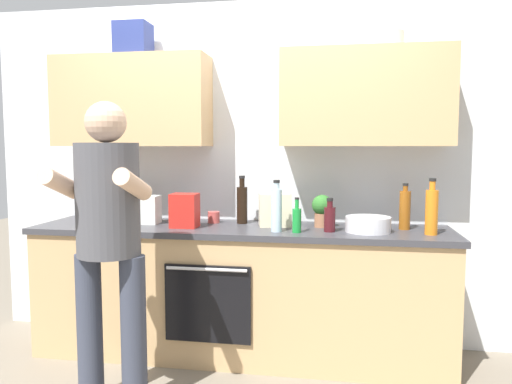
% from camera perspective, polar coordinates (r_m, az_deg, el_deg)
% --- Properties ---
extents(ground_plane, '(12.00, 12.00, 0.00)m').
position_cam_1_polar(ground_plane, '(3.63, -1.88, -18.18)').
color(ground_plane, '#756B5B').
extents(back_wall_unit, '(4.00, 0.38, 2.50)m').
position_cam_1_polar(back_wall_unit, '(3.61, -1.12, 6.00)').
color(back_wall_unit, silver).
rests_on(back_wall_unit, ground).
extents(counter, '(2.84, 0.67, 0.90)m').
position_cam_1_polar(counter, '(3.48, -1.91, -11.35)').
color(counter, tan).
rests_on(counter, ground).
extents(person_standing, '(0.49, 0.45, 1.69)m').
position_cam_1_polar(person_standing, '(2.80, -16.71, -4.21)').
color(person_standing, '#383D4C').
rests_on(person_standing, ground).
extents(bottle_oil, '(0.06, 0.06, 0.34)m').
position_cam_1_polar(bottle_oil, '(3.81, -15.26, -0.99)').
color(bottle_oil, olive).
rests_on(bottle_oil, counter).
extents(bottle_juice, '(0.08, 0.08, 0.35)m').
position_cam_1_polar(bottle_juice, '(3.24, 19.65, -2.05)').
color(bottle_juice, orange).
rests_on(bottle_juice, counter).
extents(bottle_hotsauce, '(0.06, 0.06, 0.24)m').
position_cam_1_polar(bottle_hotsauce, '(3.86, -17.66, -1.63)').
color(bottle_hotsauce, red).
rests_on(bottle_hotsauce, counter).
extents(bottle_soda, '(0.06, 0.06, 0.22)m').
position_cam_1_polar(bottle_soda, '(3.15, 4.74, -3.15)').
color(bottle_soda, '#198C33').
rests_on(bottle_soda, counter).
extents(bottle_syrup, '(0.07, 0.07, 0.31)m').
position_cam_1_polar(bottle_syrup, '(3.40, 16.84, -1.93)').
color(bottle_syrup, '#8C4C14').
rests_on(bottle_syrup, counter).
extents(bottle_water, '(0.07, 0.07, 0.33)m').
position_cam_1_polar(bottle_water, '(3.17, 2.39, -1.96)').
color(bottle_water, silver).
rests_on(bottle_water, counter).
extents(bottle_wine, '(0.07, 0.07, 0.22)m').
position_cam_1_polar(bottle_wine, '(3.21, 8.52, -2.97)').
color(bottle_wine, '#471419').
rests_on(bottle_wine, counter).
extents(bottle_soy, '(0.08, 0.08, 0.34)m').
position_cam_1_polar(bottle_soy, '(3.51, -1.63, -1.33)').
color(bottle_soy, black).
rests_on(bottle_soy, counter).
extents(cup_ceramic, '(0.08, 0.08, 0.08)m').
position_cam_1_polar(cup_ceramic, '(3.56, -4.91, -2.92)').
color(cup_ceramic, '#BF4C47').
rests_on(cup_ceramic, counter).
extents(mixing_bowl, '(0.29, 0.29, 0.10)m').
position_cam_1_polar(mixing_bowl, '(3.25, 12.83, -3.66)').
color(mixing_bowl, silver).
rests_on(mixing_bowl, counter).
extents(knife_block, '(0.10, 0.14, 0.29)m').
position_cam_1_polar(knife_block, '(3.65, -17.71, -1.77)').
color(knife_block, brown).
rests_on(knife_block, counter).
extents(potted_herb, '(0.14, 0.14, 0.22)m').
position_cam_1_polar(potted_herb, '(3.38, 7.66, -1.98)').
color(potted_herb, '#9E6647').
rests_on(potted_herb, counter).
extents(grocery_bag_crisps, '(0.18, 0.15, 0.23)m').
position_cam_1_polar(grocery_bag_crisps, '(3.38, -8.26, -2.13)').
color(grocery_bag_crisps, red).
rests_on(grocery_bag_crisps, counter).
extents(grocery_bag_produce, '(0.21, 0.15, 0.20)m').
position_cam_1_polar(grocery_bag_produce, '(3.60, -12.78, -1.99)').
color(grocery_bag_produce, silver).
rests_on(grocery_bag_produce, counter).
extents(grocery_bag_rice, '(0.25, 0.23, 0.23)m').
position_cam_1_polar(grocery_bag_rice, '(3.41, 2.18, -2.03)').
color(grocery_bag_rice, beige).
rests_on(grocery_bag_rice, counter).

